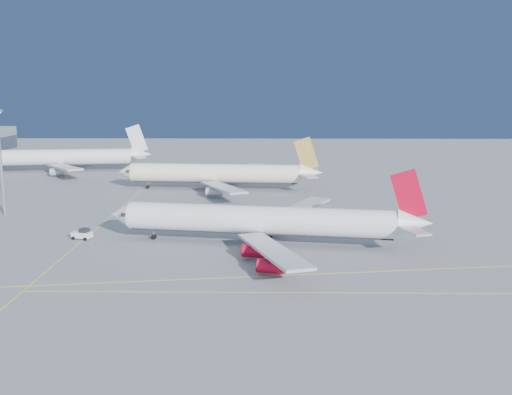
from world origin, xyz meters
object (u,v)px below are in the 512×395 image
at_px(pushback_tug, 82,234).
at_px(airliner_etihad, 219,174).
at_px(airliner_third, 64,157).
at_px(light_mast, 0,154).
at_px(airliner_virgin, 266,221).

bearing_deg(pushback_tug, airliner_etihad, 83.66).
height_order(airliner_etihad, airliner_third, airliner_third).
distance_m(airliner_etihad, light_mast, 62.81).
height_order(airliner_virgin, airliner_etihad, airliner_etihad).
height_order(airliner_third, pushback_tug, airliner_third).
bearing_deg(airliner_third, airliner_virgin, -60.39).
bearing_deg(airliner_third, light_mast, -89.05).
bearing_deg(airliner_third, airliner_etihad, -39.19).
relative_size(airliner_third, light_mast, 2.51).
bearing_deg(airliner_etihad, light_mast, -139.32).
relative_size(airliner_etihad, pushback_tug, 14.17).
bearing_deg(pushback_tug, airliner_third, 127.26).
bearing_deg(light_mast, airliner_third, 98.39).
distance_m(airliner_virgin, pushback_tug, 38.52).
distance_m(airliner_virgin, airliner_third, 124.33).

